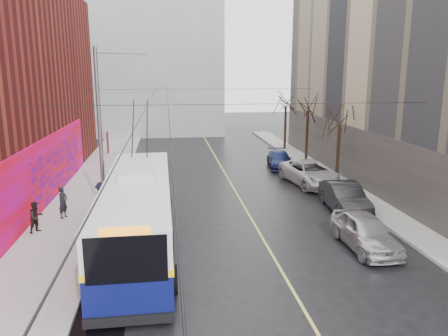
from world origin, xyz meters
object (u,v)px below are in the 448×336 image
object	(u,v)px
parked_car_c	(311,173)
following_car	(157,162)
parked_car_a	(365,232)
parked_car_b	(344,197)
trolleybus	(138,212)
pedestrian_a	(63,202)
tree_near	(340,113)
streetlight_pole	(103,130)
pedestrian_b	(36,217)
tree_mid	(308,102)
pedestrian_c	(102,199)
parked_car_d	(280,160)
tree_far	(286,98)

from	to	relation	value
parked_car_c	following_car	xyz separation A→B (m)	(-10.77, 5.70, -0.12)
parked_car_a	parked_car_b	world-z (taller)	parked_car_b
trolleybus	pedestrian_a	distance (m)	6.12
tree_near	parked_car_a	size ratio (longest dim) A/B	1.39
following_car	pedestrian_a	size ratio (longest dim) A/B	2.42
streetlight_pole	pedestrian_b	size ratio (longest dim) A/B	5.89
tree_mid	pedestrian_c	distance (m)	20.38
streetlight_pole	following_car	bearing A→B (deg)	78.31
tree_near	parked_car_c	bearing A→B (deg)	-172.62
parked_car_c	pedestrian_a	world-z (taller)	pedestrian_a
tree_near	pedestrian_c	world-z (taller)	tree_near
tree_near	parked_car_d	bearing A→B (deg)	116.48
parked_car_b	pedestrian_b	distance (m)	16.36
tree_far	pedestrian_a	distance (m)	26.71
parked_car_d	tree_near	bearing A→B (deg)	-56.66
tree_near	tree_mid	world-z (taller)	tree_mid
parked_car_a	parked_car_c	distance (m)	11.20
parked_car_a	pedestrian_a	world-z (taller)	pedestrian_a
tree_near	parked_car_a	xyz separation A→B (m)	(-3.20, -11.40, -4.19)
parked_car_a	parked_car_b	distance (m)	5.37
streetlight_pole	parked_car_c	xyz separation A→B (m)	(13.14, 5.74, -4.02)
streetlight_pole	tree_far	distance (m)	25.09
trolleybus	pedestrian_c	size ratio (longest dim) A/B	7.20
tree_mid	parked_car_a	size ratio (longest dim) A/B	1.46
tree_near	tree_far	xyz separation A→B (m)	(0.00, 14.00, 0.17)
following_car	tree_far	bearing A→B (deg)	38.87
tree_far	following_car	bearing A→B (deg)	-146.18
trolleybus	tree_near	bearing A→B (deg)	36.87
tree_near	pedestrian_b	size ratio (longest dim) A/B	4.19
tree_far	parked_car_c	distance (m)	15.03
tree_near	parked_car_d	world-z (taller)	tree_near
pedestrian_a	parked_car_c	bearing A→B (deg)	-45.57
streetlight_pole	parked_car_d	world-z (taller)	streetlight_pole
tree_far	parked_car_b	distance (m)	20.72
streetlight_pole	parked_car_a	world-z (taller)	streetlight_pole
parked_car_d	pedestrian_c	world-z (taller)	pedestrian_c
parked_car_b	parked_car_a	bearing A→B (deg)	-99.44
following_car	parked_car_a	bearing A→B (deg)	-55.34
trolleybus	parked_car_d	xyz separation A→B (m)	(10.53, 15.64, -1.07)
pedestrian_a	following_car	bearing A→B (deg)	2.08
parked_car_b	parked_car_d	bearing A→B (deg)	97.06
parked_car_a	pedestrian_c	distance (m)	13.62
parked_car_c	pedestrian_b	xyz separation A→B (m)	(-16.28, -7.56, 0.09)
streetlight_pole	pedestrian_a	world-z (taller)	streetlight_pole
pedestrian_a	tree_mid	bearing A→B (deg)	-29.02
tree_mid	parked_car_b	distance (m)	14.04
parked_car_a	pedestrian_c	size ratio (longest dim) A/B	2.51
parked_car_b	pedestrian_b	bearing A→B (deg)	-170.72
tree_far	parked_car_d	world-z (taller)	tree_far
parked_car_b	pedestrian_a	xyz separation A→B (m)	(-15.47, 0.39, 0.20)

